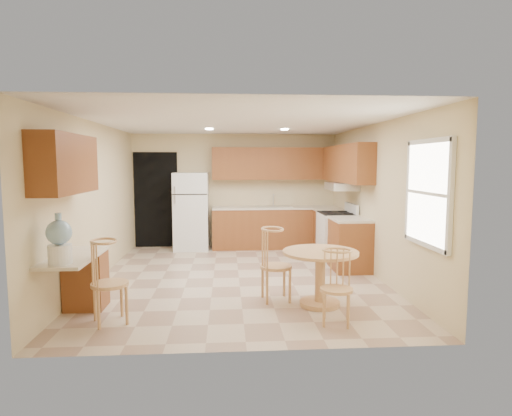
{
  "coord_description": "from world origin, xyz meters",
  "views": [
    {
      "loc": [
        -0.19,
        -6.81,
        1.86
      ],
      "look_at": [
        0.3,
        0.3,
        1.11
      ],
      "focal_mm": 30.0,
      "sensor_mm": 36.0,
      "label": 1
    }
  ],
  "objects": [
    {
      "name": "can_light_a",
      "position": [
        -0.5,
        1.2,
        2.48
      ],
      "size": [
        0.14,
        0.14,
        0.02
      ],
      "primitive_type": "cylinder",
      "color": "white",
      "rests_on": "ceiling"
    },
    {
      "name": "sink",
      "position": [
        0.85,
        2.45,
        0.91
      ],
      "size": [
        0.78,
        0.44,
        0.01
      ],
      "primitive_type": "cube",
      "color": "silver",
      "rests_on": "counter_back"
    },
    {
      "name": "desk_pedestal",
      "position": [
        -2.0,
        -1.32,
        0.36
      ],
      "size": [
        0.48,
        0.42,
        0.72
      ],
      "primitive_type": "cube",
      "color": "brown",
      "rests_on": "floor"
    },
    {
      "name": "desk_top",
      "position": [
        -2.0,
        -1.7,
        0.75
      ],
      "size": [
        0.5,
        1.2,
        0.04
      ],
      "primitive_type": "cube",
      "color": "beige",
      "rests_on": "desk_pedestal"
    },
    {
      "name": "upper_cab_back",
      "position": [
        0.88,
        2.58,
        1.85
      ],
      "size": [
        2.75,
        0.33,
        0.7
      ],
      "primitive_type": "cube",
      "color": "brown",
      "rests_on": "wall_back"
    },
    {
      "name": "upper_cab_left",
      "position": [
        -2.08,
        -1.6,
        1.85
      ],
      "size": [
        0.33,
        1.4,
        0.7
      ],
      "primitive_type": "cube",
      "color": "brown",
      "rests_on": "wall_left"
    },
    {
      "name": "window",
      "position": [
        2.23,
        -1.85,
        1.5
      ],
      "size": [
        0.06,
        1.12,
        1.3
      ],
      "color": "white",
      "rests_on": "wall_right"
    },
    {
      "name": "counter_right_a",
      "position": [
        1.95,
        1.85,
        0.89
      ],
      "size": [
        0.63,
        0.59,
        0.04
      ],
      "primitive_type": "cube",
      "color": "beige",
      "rests_on": "base_cab_right_a"
    },
    {
      "name": "chair_table_b",
      "position": [
        1.07,
        -2.17,
        0.52
      ],
      "size": [
        0.38,
        0.4,
        0.86
      ],
      "rotation": [
        0.0,
        0.0,
        2.88
      ],
      "color": "tan",
      "rests_on": "floor"
    },
    {
      "name": "upper_cab_right",
      "position": [
        2.08,
        1.21,
        1.85
      ],
      "size": [
        0.33,
        2.42,
        0.7
      ],
      "primitive_type": "cube",
      "color": "brown",
      "rests_on": "wall_right"
    },
    {
      "name": "wall_right",
      "position": [
        2.25,
        0.0,
        1.25
      ],
      "size": [
        0.02,
        5.5,
        2.5
      ],
      "primitive_type": "cube",
      "color": "#CBB889",
      "rests_on": "floor"
    },
    {
      "name": "base_cab_back",
      "position": [
        0.88,
        2.45,
        0.43
      ],
      "size": [
        2.75,
        0.6,
        0.87
      ],
      "primitive_type": "cube",
      "color": "brown",
      "rests_on": "floor"
    },
    {
      "name": "can_light_b",
      "position": [
        0.9,
        1.2,
        2.48
      ],
      "size": [
        0.14,
        0.14,
        0.02
      ],
      "primitive_type": "cylinder",
      "color": "white",
      "rests_on": "ceiling"
    },
    {
      "name": "ceiling",
      "position": [
        0.0,
        0.0,
        2.5
      ],
      "size": [
        4.5,
        5.5,
        0.02
      ],
      "primitive_type": "cube",
      "color": "white",
      "rests_on": "wall_back"
    },
    {
      "name": "range_hood",
      "position": [
        2.0,
        1.18,
        1.42
      ],
      "size": [
        0.5,
        0.76,
        0.14
      ],
      "primitive_type": "cube",
      "color": "silver",
      "rests_on": "upper_cab_right"
    },
    {
      "name": "wall_front",
      "position": [
        0.0,
        -2.75,
        1.25
      ],
      "size": [
        4.5,
        0.02,
        2.5
      ],
      "primitive_type": "cube",
      "color": "#CBB889",
      "rests_on": "floor"
    },
    {
      "name": "dining_table",
      "position": [
        1.02,
        -1.43,
        0.48
      ],
      "size": [
        0.98,
        0.98,
        0.73
      ],
      "rotation": [
        0.0,
        0.0,
        0.28
      ],
      "color": "tan",
      "rests_on": "floor"
    },
    {
      "name": "chair_table_a",
      "position": [
        0.47,
        -1.28,
        0.6
      ],
      "size": [
        0.43,
        0.56,
        0.98
      ],
      "rotation": [
        0.0,
        0.0,
        -1.46
      ],
      "color": "tan",
      "rests_on": "floor"
    },
    {
      "name": "water_crock",
      "position": [
        -2.0,
        -2.12,
        1.02
      ],
      "size": [
        0.27,
        0.27,
        0.56
      ],
      "color": "white",
      "rests_on": "desk_top"
    },
    {
      "name": "base_cab_right_a",
      "position": [
        1.95,
        1.85,
        0.43
      ],
      "size": [
        0.6,
        0.59,
        0.87
      ],
      "primitive_type": "cube",
      "color": "brown",
      "rests_on": "floor"
    },
    {
      "name": "stove",
      "position": [
        1.92,
        1.18,
        0.47
      ],
      "size": [
        0.65,
        0.76,
        1.09
      ],
      "color": "white",
      "rests_on": "floor"
    },
    {
      "name": "counter_back",
      "position": [
        0.88,
        2.45,
        0.89
      ],
      "size": [
        2.75,
        0.63,
        0.04
      ],
      "primitive_type": "cube",
      "color": "beige",
      "rests_on": "base_cab_back"
    },
    {
      "name": "chair_desk",
      "position": [
        -1.55,
        -1.96,
        0.59
      ],
      "size": [
        0.43,
        0.55,
        0.97
      ],
      "rotation": [
        0.0,
        0.0,
        -1.15
      ],
      "color": "tan",
      "rests_on": "floor"
    },
    {
      "name": "doorway",
      "position": [
        -1.75,
        2.73,
        1.05
      ],
      "size": [
        0.9,
        0.02,
        2.1
      ],
      "primitive_type": "cube",
      "color": "black",
      "rests_on": "floor"
    },
    {
      "name": "wall_left",
      "position": [
        -2.25,
        0.0,
        1.25
      ],
      "size": [
        0.02,
        5.5,
        2.5
      ],
      "primitive_type": "cube",
      "color": "#CBB889",
      "rests_on": "floor"
    },
    {
      "name": "base_cab_right_b",
      "position": [
        1.95,
        0.4,
        0.43
      ],
      "size": [
        0.6,
        0.8,
        0.87
      ],
      "primitive_type": "cube",
      "color": "brown",
      "rests_on": "floor"
    },
    {
      "name": "counter_right_b",
      "position": [
        1.95,
        0.4,
        0.89
      ],
      "size": [
        0.63,
        0.8,
        0.04
      ],
      "primitive_type": "cube",
      "color": "beige",
      "rests_on": "base_cab_right_b"
    },
    {
      "name": "floor",
      "position": [
        0.0,
        0.0,
        0.0
      ],
      "size": [
        5.5,
        5.5,
        0.0
      ],
      "primitive_type": "plane",
      "color": "#C6AE8F",
      "rests_on": "ground"
    },
    {
      "name": "refrigerator",
      "position": [
        -0.95,
        2.4,
        0.83
      ],
      "size": [
        0.73,
        0.71,
        1.66
      ],
      "color": "white",
      "rests_on": "floor"
    },
    {
      "name": "wall_back",
      "position": [
        0.0,
        2.75,
        1.25
      ],
      "size": [
        4.5,
        0.02,
        2.5
      ],
      "primitive_type": "cube",
      "color": "#CBB889",
      "rests_on": "floor"
    }
  ]
}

